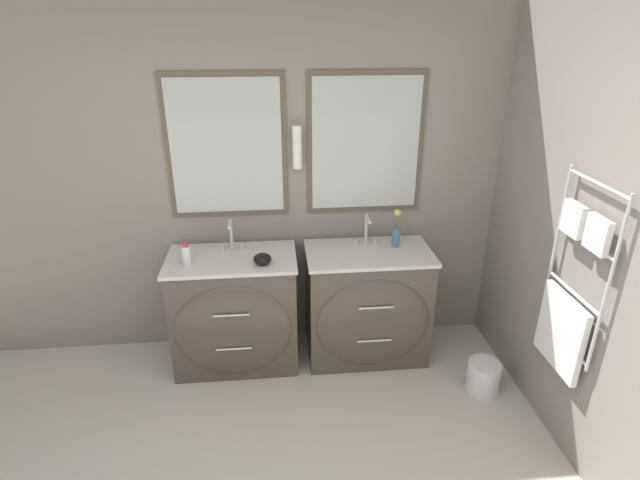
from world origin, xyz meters
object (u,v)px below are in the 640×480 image
vanity_right (368,305)px  flower_vase (396,232)px  vanity_left (235,312)px  toiletry_bottle (186,255)px  waste_bin (483,376)px  amenity_bowl (262,259)px

vanity_right → flower_vase: bearing=27.0°
vanity_left → toiletry_bottle: 0.56m
toiletry_bottle → waste_bin: 2.16m
vanity_right → toiletry_bottle: toiletry_bottle is taller
toiletry_bottle → flower_vase: size_ratio=0.56×
amenity_bowl → flower_vase: size_ratio=0.43×
vanity_left → toiletry_bottle: bearing=-169.7°
amenity_bowl → vanity_left: bearing=157.9°
vanity_right → vanity_left: bearing=180.0°
toiletry_bottle → amenity_bowl: size_ratio=1.30×
flower_vase → waste_bin: 1.15m
amenity_bowl → flower_vase: flower_vase is taller
toiletry_bottle → flower_vase: bearing=6.1°
vanity_left → flower_vase: bearing=5.1°
amenity_bowl → waste_bin: (1.46, -0.39, -0.77)m
flower_vase → toiletry_bottle: bearing=-173.9°
vanity_right → flower_vase: 0.57m
amenity_bowl → vanity_right: bearing=6.7°
amenity_bowl → waste_bin: bearing=-14.8°
toiletry_bottle → amenity_bowl: (0.49, -0.04, -0.04)m
vanity_left → toiletry_bottle: size_ratio=5.60×
vanity_left → vanity_right: size_ratio=1.00×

